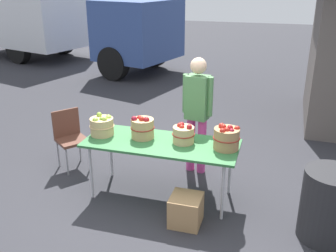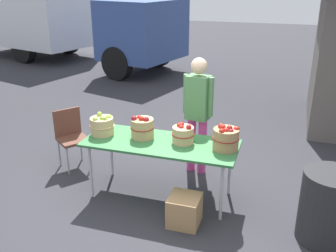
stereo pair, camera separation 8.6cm
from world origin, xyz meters
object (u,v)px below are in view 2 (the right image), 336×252
apple_basket_green_0 (102,125)px  apple_basket_red_1 (183,134)px  box_truck (54,14)px  produce_crate (184,210)px  folding_chair (71,134)px  market_table (161,145)px  apple_basket_red_2 (226,138)px  vendor_adult (198,107)px  trash_barrel (328,207)px  apple_basket_red_0 (142,128)px

apple_basket_green_0 → apple_basket_red_1: (1.06, 0.05, -0.01)m
box_truck → produce_crate: 10.10m
apple_basket_green_0 → folding_chair: apple_basket_green_0 is taller
market_table → box_truck: bearing=130.5°
market_table → apple_basket_red_1: apple_basket_red_1 is taller
market_table → apple_basket_red_2: apple_basket_red_2 is taller
apple_basket_red_2 → folding_chair: apple_basket_red_2 is taller
vendor_adult → box_truck: 8.97m
apple_basket_green_0 → box_truck: bearing=126.6°
market_table → apple_basket_green_0: (-0.80, 0.02, 0.17)m
apple_basket_red_1 → vendor_adult: (0.01, 0.72, 0.11)m
apple_basket_green_0 → vendor_adult: bearing=35.7°
trash_barrel → market_table: bearing=171.0°
folding_chair → apple_basket_red_2: bearing=-61.2°
apple_basket_green_0 → apple_basket_red_2: size_ratio=0.99×
apple_basket_red_0 → folding_chair: (-1.25, 0.33, -0.37)m
trash_barrel → box_truck: bearing=137.3°
apple_basket_red_1 → trash_barrel: (1.69, -0.38, -0.47)m
vendor_adult → box_truck: (-6.34, 6.32, 0.51)m
apple_basket_red_2 → trash_barrel: size_ratio=0.41×
market_table → folding_chair: folding_chair is taller
apple_basket_red_0 → trash_barrel: bearing=-9.7°
apple_basket_red_1 → trash_barrel: 1.80m
box_truck → trash_barrel: bearing=-27.0°
vendor_adult → trash_barrel: size_ratio=2.10×
apple_basket_green_0 → vendor_adult: size_ratio=0.19×
apple_basket_red_1 → folding_chair: apple_basket_red_1 is taller
market_table → apple_basket_red_1: 0.32m
apple_basket_red_1 → box_truck: size_ratio=0.04×
trash_barrel → apple_basket_red_2: bearing=163.2°
box_truck → apple_basket_red_2: bearing=-30.1°
apple_basket_red_2 → vendor_adult: vendor_adult is taller
apple_basket_red_1 → apple_basket_red_2: (0.53, -0.03, 0.03)m
apple_basket_red_0 → produce_crate: apple_basket_red_0 is taller
apple_basket_red_0 → trash_barrel: size_ratio=0.38×
apple_basket_red_2 → produce_crate: size_ratio=0.92×
vendor_adult → apple_basket_red_1: bearing=99.3°
apple_basket_red_1 → box_truck: 9.49m
apple_basket_red_0 → trash_barrel: apple_basket_red_0 is taller
vendor_adult → trash_barrel: 2.09m
apple_basket_green_0 → box_truck: (-5.27, 7.09, 0.62)m
apple_basket_green_0 → apple_basket_red_0: (0.53, 0.05, 0.01)m
folding_chair → apple_basket_red_1: bearing=-63.0°
apple_basket_red_2 → market_table: bearing=-177.0°
apple_basket_green_0 → trash_barrel: 2.82m
apple_basket_red_0 → box_truck: box_truck is taller
market_table → apple_basket_red_0: 0.33m
apple_basket_red_1 → produce_crate: 0.91m
trash_barrel → produce_crate: 1.54m
apple_basket_red_2 → vendor_adult: 0.91m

